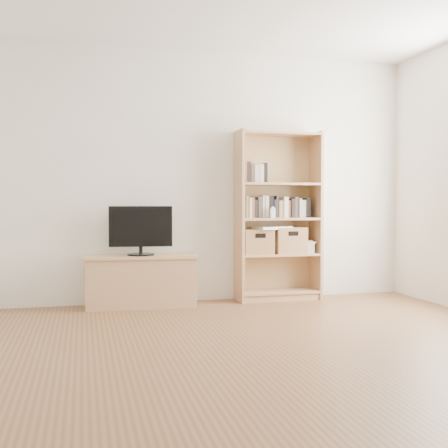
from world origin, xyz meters
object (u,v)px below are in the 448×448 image
object	(u,v)px
tv_stand	(141,282)
basket_left	(257,241)
basket_right	(288,240)
television	(141,231)
baby_monitor	(273,213)
bookshelf	(278,216)
laptop	(272,228)

from	to	relation	value
tv_stand	basket_left	bearing A→B (deg)	4.46
basket_left	basket_right	bearing A→B (deg)	2.44
television	basket_right	xyz separation A→B (m)	(1.56, 0.04, -0.12)
baby_monitor	tv_stand	bearing A→B (deg)	176.40
bookshelf	basket_left	bearing A→B (deg)	-178.81
bookshelf	laptop	size ratio (longest dim) A/B	4.91
basket_right	television	bearing A→B (deg)	178.56
bookshelf	laptop	world-z (taller)	bookshelf
basket_right	laptop	size ratio (longest dim) A/B	0.92
tv_stand	basket_right	xyz separation A→B (m)	(1.56, 0.04, 0.39)
tv_stand	television	size ratio (longest dim) A/B	1.71
laptop	bookshelf	bearing A→B (deg)	3.87
basket_left	laptop	size ratio (longest dim) A/B	0.86
basket_left	baby_monitor	bearing A→B (deg)	-31.72
television	baby_monitor	world-z (taller)	television
tv_stand	basket_left	distance (m)	1.27
basket_left	television	bearing A→B (deg)	-176.68
baby_monitor	laptop	world-z (taller)	baby_monitor
baby_monitor	basket_left	distance (m)	0.34
television	basket_right	world-z (taller)	television
bookshelf	television	size ratio (longest dim) A/B	2.88
bookshelf	basket_left	distance (m)	0.36
bookshelf	television	world-z (taller)	bookshelf
baby_monitor	laptop	bearing A→B (deg)	74.58
bookshelf	basket_right	bearing A→B (deg)	-2.60
basket_left	laptop	xyz separation A→B (m)	(0.16, -0.01, 0.14)
basket_left	bookshelf	bearing A→B (deg)	3.63
basket_right	baby_monitor	bearing A→B (deg)	-157.79
tv_stand	laptop	size ratio (longest dim) A/B	2.92
basket_right	bookshelf	bearing A→B (deg)	175.27
television	laptop	size ratio (longest dim) A/B	1.71
bookshelf	basket_left	size ratio (longest dim) A/B	5.73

